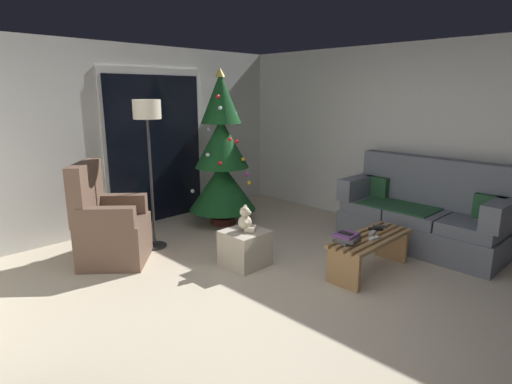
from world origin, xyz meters
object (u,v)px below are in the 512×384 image
(floor_lamp, at_px, (148,124))
(coffee_table, at_px, (370,248))
(remote_silver, at_px, (372,233))
(cell_phone, at_px, (346,233))
(ottoman, at_px, (245,248))
(remote_black, at_px, (376,229))
(book_stack, at_px, (347,238))
(couch, at_px, (422,215))
(remote_white, at_px, (374,238))
(remote_graphite, at_px, (380,227))
(christmas_tree, at_px, (222,158))
(teddy_bear_cream, at_px, (246,220))
(armchair, at_px, (109,227))

(floor_lamp, bearing_deg, coffee_table, -61.72)
(remote_silver, bearing_deg, floor_lamp, -164.44)
(cell_phone, bearing_deg, ottoman, 116.27)
(remote_black, bearing_deg, book_stack, -43.42)
(couch, distance_m, floor_lamp, 3.48)
(coffee_table, distance_m, remote_white, 0.17)
(remote_graphite, relative_size, book_stack, 0.58)
(remote_black, distance_m, christmas_tree, 2.38)
(remote_white, height_order, ottoman, remote_white)
(cell_phone, relative_size, floor_lamp, 0.08)
(remote_silver, bearing_deg, remote_black, 91.87)
(remote_white, xyz_separation_m, book_stack, (-0.26, 0.15, 0.03))
(coffee_table, relative_size, ottoman, 2.50)
(remote_black, xyz_separation_m, christmas_tree, (-0.22, 2.30, 0.55))
(couch, bearing_deg, remote_silver, 176.11)
(couch, height_order, remote_graphite, couch)
(remote_silver, height_order, floor_lamp, floor_lamp)
(remote_black, xyz_separation_m, remote_graphite, (0.12, 0.01, 0.00))
(coffee_table, xyz_separation_m, cell_phone, (-0.33, 0.10, 0.23))
(floor_lamp, bearing_deg, teddy_bear_cream, -70.66)
(christmas_tree, distance_m, ottoman, 1.70)
(remote_white, bearing_deg, remote_black, -57.84)
(floor_lamp, bearing_deg, armchair, -175.11)
(remote_graphite, relative_size, armchair, 0.14)
(book_stack, relative_size, floor_lamp, 0.15)
(book_stack, xyz_separation_m, teddy_bear_cream, (-0.47, 0.98, 0.07))
(remote_black, bearing_deg, cell_phone, -44.92)
(book_stack, height_order, teddy_bear_cream, teddy_bear_cream)
(cell_phone, bearing_deg, book_stack, -66.84)
(remote_white, xyz_separation_m, teddy_bear_cream, (-0.73, 1.13, 0.10))
(couch, distance_m, coffee_table, 1.15)
(floor_lamp, bearing_deg, remote_white, -63.66)
(christmas_tree, distance_m, armchair, 1.89)
(remote_silver, bearing_deg, remote_graphite, 86.39)
(remote_graphite, height_order, cell_phone, cell_phone)
(remote_silver, bearing_deg, coffee_table, -84.67)
(couch, distance_m, christmas_tree, 2.74)
(remote_black, xyz_separation_m, book_stack, (-0.54, 0.01, 0.03))
(couch, height_order, book_stack, couch)
(book_stack, bearing_deg, remote_silver, -7.99)
(cell_phone, bearing_deg, remote_silver, -9.37)
(remote_white, bearing_deg, christmas_tree, 4.64)
(couch, xyz_separation_m, remote_white, (-1.21, -0.02, 0.01))
(coffee_table, relative_size, remote_black, 7.05)
(remote_silver, relative_size, ottoman, 0.35)
(remote_white, height_order, remote_black, same)
(couch, distance_m, remote_graphite, 0.82)
(remote_white, relative_size, cell_phone, 1.08)
(floor_lamp, relative_size, teddy_bear_cream, 6.25)
(remote_silver, distance_m, remote_black, 0.15)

